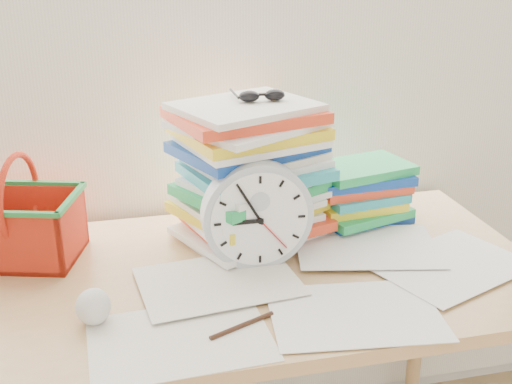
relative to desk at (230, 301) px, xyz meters
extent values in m
cube|color=white|center=(0.00, 0.38, 0.62)|extent=(2.40, 0.01, 2.50)
cube|color=tan|center=(0.00, 0.00, 0.06)|extent=(1.40, 0.70, 0.03)
cylinder|color=tan|center=(0.65, 0.30, -0.32)|extent=(0.04, 0.04, 0.72)
cylinder|color=#ACB4BE|center=(0.07, 0.02, 0.20)|extent=(0.25, 0.05, 0.25)
sphere|color=silver|center=(-0.29, -0.14, 0.11)|extent=(0.07, 0.07, 0.07)
cylinder|color=black|center=(-0.02, -0.22, 0.08)|extent=(0.14, 0.07, 0.01)
camera|label=1|loc=(-0.23, -1.24, 0.76)|focal=45.00mm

